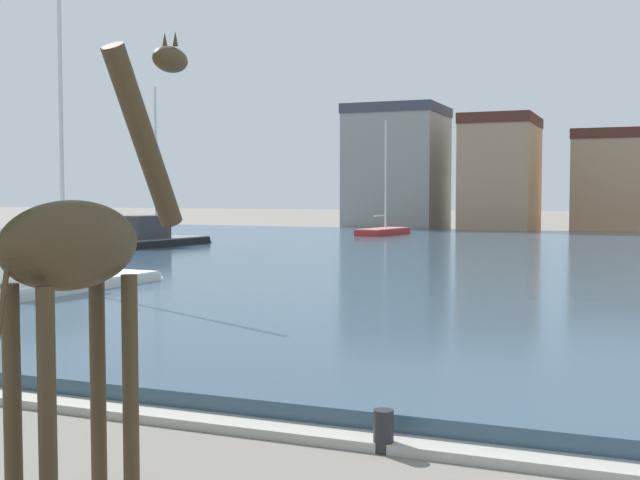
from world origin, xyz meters
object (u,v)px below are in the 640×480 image
object	(u,v)px
sailboat_white	(62,283)
giraffe_statue	(83,254)
sailboat_black	(155,241)
mooring_bollard	(383,431)
sailboat_red	(386,233)

from	to	relation	value
sailboat_white	giraffe_statue	bearing A→B (deg)	-49.33
sailboat_black	mooring_bollard	xyz separation A→B (m)	(20.84, -26.62, -0.37)
giraffe_statue	sailboat_white	distance (m)	15.93
sailboat_black	mooring_bollard	size ratio (longest dim) A/B	17.06
sailboat_white	mooring_bollard	bearing A→B (deg)	-36.89
giraffe_statue	sailboat_black	size ratio (longest dim) A/B	0.56
sailboat_red	mooring_bollard	xyz separation A→B (m)	(13.44, -42.72, -0.18)
giraffe_statue	mooring_bollard	world-z (taller)	giraffe_statue
sailboat_white	sailboat_black	xyz separation A→B (m)	(-8.37, 17.25, 0.09)
sailboat_black	sailboat_white	bearing A→B (deg)	-64.13
sailboat_white	sailboat_red	xyz separation A→B (m)	(-0.97, 33.36, -0.10)
sailboat_red	sailboat_white	bearing A→B (deg)	-88.34
sailboat_white	sailboat_red	size ratio (longest dim) A/B	1.17
sailboat_white	sailboat_red	bearing A→B (deg)	91.66
sailboat_white	sailboat_black	bearing A→B (deg)	115.87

